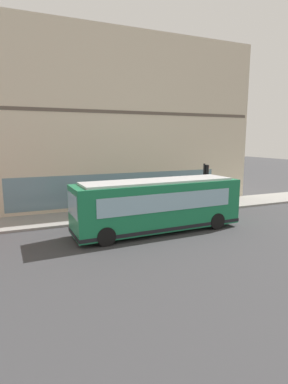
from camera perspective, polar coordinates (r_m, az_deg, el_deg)
name	(u,v)px	position (r m, az deg, el deg)	size (l,w,h in m)	color
ground	(154,230)	(18.52, 1.80, -7.06)	(120.00, 120.00, 0.00)	#38383A
sidewalk_curb	(129,213)	(22.38, -2.84, -3.87)	(3.50, 40.00, 0.15)	gray
building_corner	(104,124)	(27.77, -7.51, 12.51)	(9.13, 23.88, 13.43)	beige
city_bus_nearside	(158,205)	(17.86, 2.65, -2.54)	(2.93, 10.13, 3.07)	#197247
traffic_light_near_corner	(205,177)	(23.60, 11.43, 2.75)	(0.32, 0.49, 3.43)	black
fire_hydrant	(158,208)	(22.02, 2.56, -2.94)	(0.35, 0.35, 0.74)	yellow
pedestrian_walking_along_curb	(96,203)	(20.85, -9.03, -2.00)	(0.32, 0.32, 1.73)	gold
pedestrian_by_light_pole	(173,192)	(24.55, 5.40, -0.09)	(0.32, 0.32, 1.75)	silver
newspaper_vending_box	(133,206)	(22.00, -2.12, -2.70)	(0.44, 0.43, 0.90)	#263F99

